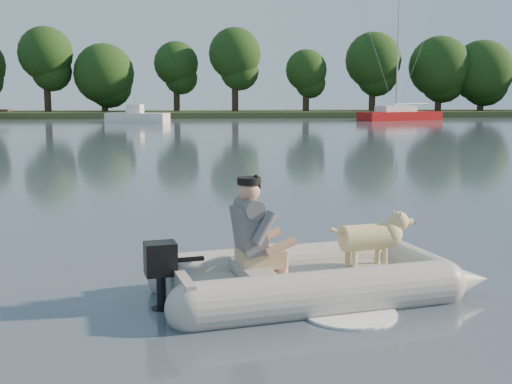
{
  "coord_description": "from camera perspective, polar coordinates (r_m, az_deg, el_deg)",
  "views": [
    {
      "loc": [
        -1.15,
        -7.67,
        2.28
      ],
      "look_at": [
        -0.1,
        2.38,
        0.75
      ],
      "focal_mm": 45.0,
      "sensor_mm": 36.0,
      "label": 1
    }
  ],
  "objects": [
    {
      "name": "dog",
      "position": [
        7.76,
        9.8,
        -4.38
      ],
      "size": [
        1.05,
        0.55,
        0.66
      ],
      "primitive_type": null,
      "rotation": [
        0.0,
        0.0,
        0.2
      ],
      "color": "#D3B47A",
      "rests_on": "dinghy"
    },
    {
      "name": "shore_bank",
      "position": [
        69.71,
        -5.03,
        6.9
      ],
      "size": [
        160.0,
        12.0,
        0.7
      ],
      "primitive_type": "cube",
      "color": "#47512D",
      "rests_on": "water"
    },
    {
      "name": "motorboat",
      "position": [
        54.55,
        -10.5,
        7.13
      ],
      "size": [
        5.62,
        3.48,
        2.23
      ],
      "primitive_type": null,
      "rotation": [
        0.0,
        0.0,
        -0.3
      ],
      "color": "white",
      "rests_on": "water"
    },
    {
      "name": "dinghy",
      "position": [
        7.4,
        5.23,
        -4.26
      ],
      "size": [
        5.61,
        4.49,
        1.47
      ],
      "primitive_type": null,
      "rotation": [
        0.0,
        0.0,
        0.2
      ],
      "color": "gray",
      "rests_on": "water"
    },
    {
      "name": "water",
      "position": [
        8.09,
        2.5,
        -7.77
      ],
      "size": [
        160.0,
        160.0,
        0.0
      ],
      "primitive_type": "plane",
      "color": "#50606D",
      "rests_on": "ground"
    },
    {
      "name": "man",
      "position": [
        7.16,
        -0.45,
        -3.07
      ],
      "size": [
        0.89,
        0.81,
        1.15
      ],
      "primitive_type": null,
      "rotation": [
        0.0,
        0.0,
        0.2
      ],
      "color": "#5E5E63",
      "rests_on": "dinghy"
    },
    {
      "name": "treeline",
      "position": [
        69.35,
        1.28,
        11.11
      ],
      "size": [
        90.8,
        7.35,
        9.27
      ],
      "color": "#332316",
      "rests_on": "shore_bank"
    },
    {
      "name": "outboard_motor",
      "position": [
        7.0,
        -8.45,
        -7.63
      ],
      "size": [
        0.5,
        0.39,
        0.84
      ],
      "primitive_type": null,
      "rotation": [
        0.0,
        0.0,
        0.2
      ],
      "color": "black",
      "rests_on": "dinghy"
    },
    {
      "name": "sailboat",
      "position": [
        60.36,
        12.62,
        6.69
      ],
      "size": [
        8.26,
        4.91,
        10.89
      ],
      "rotation": [
        0.0,
        0.0,
        0.34
      ],
      "color": "#9E1212",
      "rests_on": "water"
    }
  ]
}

